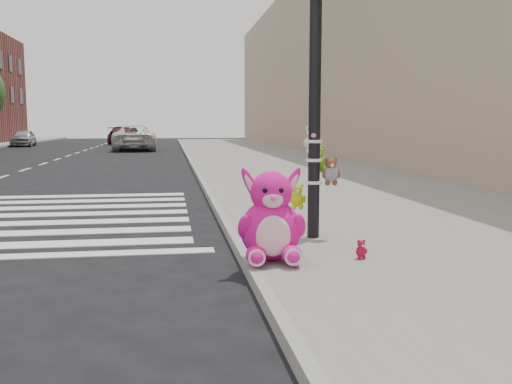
{
  "coord_description": "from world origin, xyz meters",
  "views": [
    {
      "loc": [
        0.69,
        -5.62,
        1.68
      ],
      "look_at": [
        1.84,
        1.99,
        0.75
      ],
      "focal_mm": 40.0,
      "sensor_mm": 36.0,
      "label": 1
    }
  ],
  "objects": [
    {
      "name": "ground",
      "position": [
        0.0,
        0.0,
        0.0
      ],
      "size": [
        120.0,
        120.0,
        0.0
      ],
      "primitive_type": "plane",
      "color": "black",
      "rests_on": "ground"
    },
    {
      "name": "car_white_near",
      "position": [
        -1.45,
        30.6,
        0.77
      ],
      "size": [
        2.79,
        5.65,
        1.54
      ],
      "primitive_type": "imported",
      "rotation": [
        0.0,
        0.0,
        3.18
      ],
      "color": "silver",
      "rests_on": "ground"
    },
    {
      "name": "car_silver_deep",
      "position": [
        -9.8,
        37.98,
        0.62
      ],
      "size": [
        1.75,
        3.77,
        1.25
      ],
      "primitive_type": "imported",
      "rotation": [
        0.0,
        0.0,
        0.08
      ],
      "color": "#A7A7AC",
      "rests_on": "ground"
    },
    {
      "name": "pink_bunny",
      "position": [
        1.8,
        0.57,
        0.58
      ],
      "size": [
        0.76,
        0.82,
        1.08
      ],
      "rotation": [
        0.0,
        0.0,
        -0.07
      ],
      "color": "#EE1495",
      "rests_on": "sidewalk_near"
    },
    {
      "name": "bld_near",
      "position": [
        10.5,
        20.0,
        5.0
      ],
      "size": [
        5.0,
        60.0,
        10.0
      ],
      "primitive_type": "cube",
      "color": "tan",
      "rests_on": "ground"
    },
    {
      "name": "car_maroon_near",
      "position": [
        -3.02,
        41.93,
        0.71
      ],
      "size": [
        2.3,
        4.99,
        1.41
      ],
      "primitive_type": "imported",
      "rotation": [
        0.0,
        0.0,
        3.08
      ],
      "color": "#50171C",
      "rests_on": "ground"
    },
    {
      "name": "sidewalk_near",
      "position": [
        5.0,
        10.0,
        0.07
      ],
      "size": [
        7.0,
        80.0,
        0.14
      ],
      "primitive_type": "cube",
      "color": "slate",
      "rests_on": "ground"
    },
    {
      "name": "signal_pole",
      "position": [
        2.61,
        1.81,
        1.81
      ],
      "size": [
        0.67,
        0.49,
        4.0
      ],
      "color": "black",
      "rests_on": "sidewalk_near"
    },
    {
      "name": "red_teddy",
      "position": [
        2.83,
        0.5,
        0.25
      ],
      "size": [
        0.17,
        0.13,
        0.22
      ],
      "primitive_type": null,
      "rotation": [
        0.0,
        0.0,
        0.21
      ],
      "color": "#AC1131",
      "rests_on": "sidewalk_near"
    },
    {
      "name": "curb_edge",
      "position": [
        1.55,
        10.0,
        0.07
      ],
      "size": [
        0.12,
        80.0,
        0.15
      ],
      "primitive_type": "cube",
      "color": "gray",
      "rests_on": "ground"
    }
  ]
}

